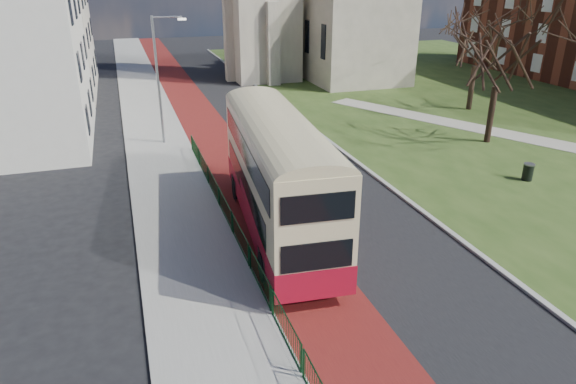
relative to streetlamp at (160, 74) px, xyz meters
name	(u,v)px	position (x,y,z in m)	size (l,w,h in m)	color
ground	(330,269)	(4.35, -18.00, -4.59)	(160.00, 160.00, 0.00)	black
road_carriageway	(245,128)	(5.85, 2.00, -4.59)	(9.00, 120.00, 0.01)	black
bus_lane	(208,131)	(3.15, 2.00, -4.59)	(3.40, 120.00, 0.01)	#591414
pavement_west	(154,135)	(-0.65, 2.00, -4.53)	(4.00, 120.00, 0.12)	gray
kerb_west	(183,133)	(1.35, 2.00, -4.53)	(0.25, 120.00, 0.13)	#999993
kerb_east	(295,116)	(10.45, 4.00, -4.53)	(0.25, 80.00, 0.13)	#999993
grass_green	(503,99)	(30.35, 4.00, -4.57)	(40.00, 80.00, 0.04)	#2E4719
footpath	(551,143)	(24.35, -8.00, -4.54)	(2.20, 36.00, 0.03)	#9E998C
pedestrian_railing	(232,223)	(1.40, -14.00, -4.04)	(0.07, 24.00, 1.12)	#0B3417
street_block_far	(30,29)	(-9.65, 20.00, 1.17)	(10.30, 16.30, 11.50)	beige
streetlamp	(160,74)	(0.00, 0.00, 0.00)	(2.13, 0.18, 8.00)	gray
bus	(278,171)	(3.35, -14.45, -1.73)	(3.83, 12.21, 5.02)	maroon
winter_tree_near	(503,40)	(20.53, -6.36, 2.04)	(8.05, 8.05, 9.52)	black
winter_tree_far	(480,30)	(24.91, 1.65, 1.78)	(7.78, 7.78, 9.14)	#312218
litter_bin	(528,172)	(18.08, -12.88, -4.07)	(0.72, 0.72, 0.95)	black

